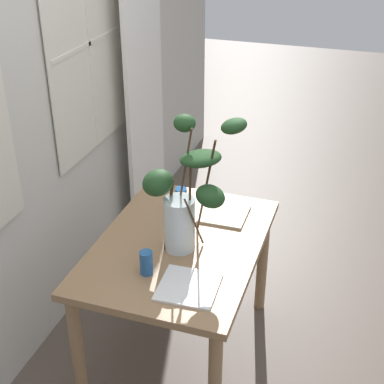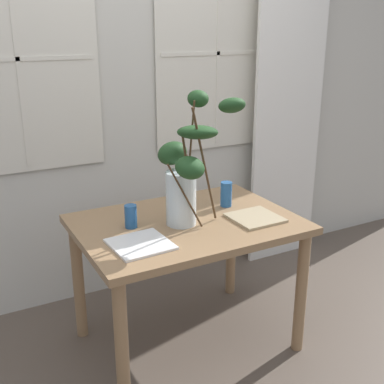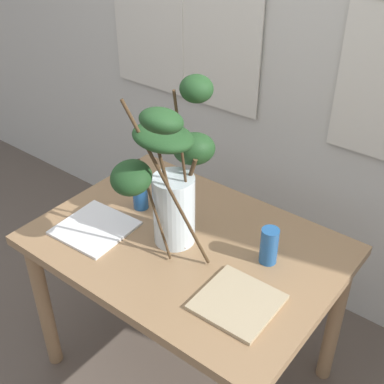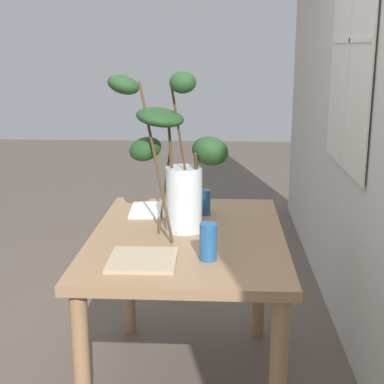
% 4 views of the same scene
% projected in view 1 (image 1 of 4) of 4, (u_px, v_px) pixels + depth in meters
% --- Properties ---
extents(ground, '(14.00, 14.00, 0.00)m').
position_uv_depth(ground, '(181.00, 349.00, 3.26)').
color(ground, brown).
extents(back_wall_with_windows, '(5.96, 0.14, 3.09)m').
position_uv_depth(back_wall_with_windows, '(14.00, 77.00, 2.74)').
color(back_wall_with_windows, beige).
rests_on(back_wall_with_windows, ground).
extents(curtain_sheer_side, '(0.59, 0.03, 2.55)m').
position_uv_depth(curtain_sheer_side, '(143.00, 67.00, 3.81)').
color(curtain_sheer_side, white).
rests_on(curtain_sheer_side, ground).
extents(dining_table, '(1.15, 0.82, 0.75)m').
position_uv_depth(dining_table, '(179.00, 259.00, 2.95)').
color(dining_table, '#93704C').
rests_on(dining_table, ground).
extents(vase_with_branches, '(0.37, 0.51, 0.69)m').
position_uv_depth(vase_with_branches, '(186.00, 196.00, 2.72)').
color(vase_with_branches, silver).
rests_on(vase_with_branches, dining_table).
extents(drinking_glass_blue_left, '(0.06, 0.06, 0.12)m').
position_uv_depth(drinking_glass_blue_left, '(146.00, 263.00, 2.64)').
color(drinking_glass_blue_left, '#235693').
rests_on(drinking_glass_blue_left, dining_table).
extents(drinking_glass_blue_right, '(0.07, 0.07, 0.14)m').
position_uv_depth(drinking_glass_blue_right, '(181.00, 200.00, 3.14)').
color(drinking_glass_blue_right, '#235693').
rests_on(drinking_glass_blue_right, dining_table).
extents(plate_square_left, '(0.28, 0.28, 0.01)m').
position_uv_depth(plate_square_left, '(188.00, 287.00, 2.57)').
color(plate_square_left, white).
rests_on(plate_square_left, dining_table).
extents(plate_square_right, '(0.25, 0.25, 0.01)m').
position_uv_depth(plate_square_right, '(224.00, 214.00, 3.13)').
color(plate_square_right, tan).
rests_on(plate_square_right, dining_table).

